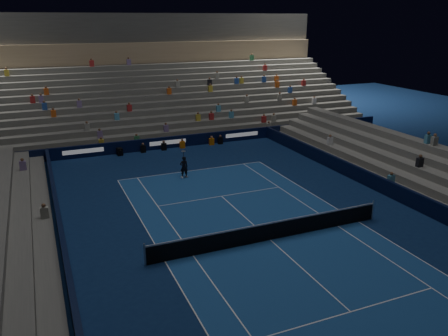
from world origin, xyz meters
TOP-DOWN VIEW (x-y plane):
  - ground at (0.00, 0.00)m, footprint 90.00×90.00m
  - court_surface at (0.00, 0.00)m, footprint 10.97×23.77m
  - sponsor_barrier_far at (0.00, 18.50)m, footprint 44.00×0.25m
  - sponsor_barrier_east at (9.70, 0.00)m, footprint 0.25×37.00m
  - sponsor_barrier_west at (-9.70, 0.00)m, footprint 0.25×37.00m
  - grandstand_main at (0.00, 27.90)m, footprint 44.00×15.20m
  - tennis_net at (0.00, 0.00)m, footprint 12.90×0.10m
  - tennis_player at (-1.06, 10.68)m, footprint 0.58×0.40m
  - broadcast_camera at (-4.19, 17.96)m, footprint 0.47×0.90m

SIDE VIEW (x-z plane):
  - ground at x=0.00m, z-range 0.00..0.00m
  - court_surface at x=0.00m, z-range 0.00..0.01m
  - broadcast_camera at x=-4.19m, z-range 0.01..0.60m
  - sponsor_barrier_far at x=0.00m, z-range 0.00..1.00m
  - sponsor_barrier_east at x=9.70m, z-range 0.00..1.00m
  - sponsor_barrier_west at x=-9.70m, z-range 0.00..1.00m
  - tennis_net at x=0.00m, z-range -0.05..1.05m
  - tennis_player at x=-1.06m, z-range 0.00..1.55m
  - grandstand_main at x=0.00m, z-range -2.22..8.98m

